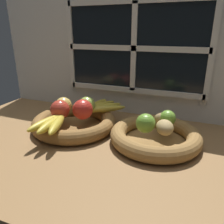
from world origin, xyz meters
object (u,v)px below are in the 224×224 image
object	(u,v)px
apple_red_front	(60,110)
banana_bunch_front	(52,123)
fruit_bowl_right	(155,136)
potato_small	(165,127)
fruit_bowl_left	(74,123)
lime_far	(168,118)
potato_back	(165,118)
apple_red_right	(83,109)
lime_near	(146,123)
apple_green_back	(87,105)
apple_golden_left	(63,105)
banana_bunch_back	(101,107)

from	to	relation	value
apple_red_front	banana_bunch_front	xyz separation A→B (cm)	(1.94, -8.04, -2.15)
fruit_bowl_right	potato_small	size ratio (longest dim) A/B	4.40
fruit_bowl_left	lime_far	world-z (taller)	lime_far
potato_back	apple_red_right	bearing A→B (deg)	-168.29
lime_near	apple_green_back	bearing A→B (deg)	160.69
potato_back	lime_near	xyz separation A→B (cm)	(-5.03, -9.08, 0.94)
apple_golden_left	banana_bunch_front	world-z (taller)	apple_golden_left
fruit_bowl_left	apple_red_right	bearing A→B (deg)	-16.55
fruit_bowl_left	apple_golden_left	xyz separation A→B (cm)	(-5.46, 1.18, 6.46)
apple_red_right	potato_small	xyz separation A→B (cm)	(31.93, -2.00, -1.45)
lime_far	banana_bunch_back	bearing A→B (deg)	167.53
banana_bunch_front	lime_far	world-z (taller)	lime_far
potato_small	banana_bunch_back	bearing A→B (deg)	154.43
banana_bunch_front	potato_back	distance (cm)	40.99
apple_red_right	apple_green_back	distance (cm)	7.08
fruit_bowl_right	apple_green_back	xyz separation A→B (cm)	(-30.16, 5.32, 6.49)
fruit_bowl_right	apple_red_right	distance (cm)	29.30
apple_red_right	potato_back	xyz separation A→B (cm)	(30.61, 6.34, -1.58)
fruit_bowl_right	potato_back	distance (cm)	7.55
lime_near	lime_far	world-z (taller)	lime_near
apple_green_back	apple_golden_left	bearing A→B (deg)	-154.78
potato_back	potato_small	size ratio (longest dim) A/B	1.05
apple_red_front	apple_golden_left	size ratio (longest dim) A/B	1.09
apple_golden_left	lime_far	distance (cm)	42.39
banana_bunch_back	fruit_bowl_right	bearing A→B (deg)	-22.26
apple_green_back	apple_red_front	xyz separation A→B (cm)	(-6.77, -9.68, 0.27)
potato_back	lime_far	world-z (taller)	lime_far
apple_red_front	banana_bunch_back	distance (cm)	18.60
apple_red_right	apple_green_back	world-z (taller)	apple_red_right
apple_golden_left	potato_back	size ratio (longest dim) A/B	0.89
potato_small	apple_red_right	bearing A→B (deg)	176.42
apple_golden_left	banana_bunch_back	world-z (taller)	apple_golden_left
apple_red_right	lime_near	bearing A→B (deg)	-6.11
apple_golden_left	potato_small	world-z (taller)	apple_golden_left
fruit_bowl_left	apple_red_right	distance (cm)	8.77
fruit_bowl_left	potato_back	bearing A→B (deg)	7.70
banana_bunch_back	fruit_bowl_left	bearing A→B (deg)	-123.00
fruit_bowl_left	apple_green_back	distance (cm)	9.04
banana_bunch_back	potato_back	world-z (taller)	potato_back
banana_bunch_front	lime_near	distance (cm)	33.21
fruit_bowl_right	apple_golden_left	world-z (taller)	apple_golden_left
fruit_bowl_left	fruit_bowl_right	xyz separation A→B (cm)	(33.51, -0.00, 0.00)
apple_red_front	lime_far	distance (cm)	41.16
apple_green_back	potato_small	bearing A→B (deg)	-14.70
fruit_bowl_right	lime_near	bearing A→B (deg)	-123.69
fruit_bowl_right	apple_red_right	xyz separation A→B (cm)	(-28.42, -1.52, 6.97)
fruit_bowl_right	apple_red_front	bearing A→B (deg)	-173.28
apple_red_right	lime_near	distance (cm)	25.73
apple_golden_left	lime_near	size ratio (longest dim) A/B	1.04
fruit_bowl_left	potato_small	size ratio (longest dim) A/B	4.61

